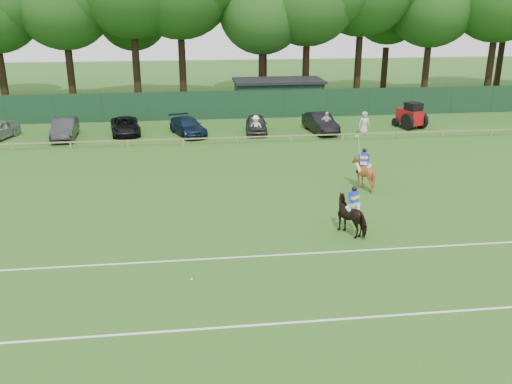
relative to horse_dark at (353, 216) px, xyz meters
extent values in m
plane|color=#1E4C14|center=(-4.61, -0.85, -0.84)|extent=(160.00, 160.00, 0.00)
imported|color=black|center=(0.00, 0.00, 0.00)|extent=(1.83, 2.17, 1.68)
imported|color=brown|center=(2.40, 6.02, 0.05)|extent=(1.96, 2.05, 1.78)
imported|color=#292A2C|center=(-16.60, 20.30, -0.07)|extent=(1.92, 4.76, 1.54)
imported|color=black|center=(-12.16, 21.28, -0.20)|extent=(2.84, 4.92, 1.29)
imported|color=#111F35|center=(-7.23, 20.35, -0.16)|extent=(3.37, 5.04, 1.36)
imported|color=#2E2E30|center=(-1.82, 20.32, -0.14)|extent=(2.00, 4.23, 1.40)
imported|color=black|center=(3.33, 19.94, -0.08)|extent=(2.24, 4.80, 1.52)
imported|color=white|center=(-2.02, 18.97, 0.00)|extent=(1.25, 1.03, 1.68)
imported|color=beige|center=(3.57, 19.09, 0.07)|extent=(1.08, 0.49, 1.81)
imported|color=beige|center=(6.60, 18.84, 0.07)|extent=(0.91, 0.62, 1.82)
cube|color=silver|center=(0.00, 0.00, 0.58)|extent=(0.44, 0.41, 0.18)
cube|color=#1B33C2|center=(0.00, 0.00, 0.90)|extent=(0.50, 0.47, 0.51)
cube|color=yellow|center=(0.00, 0.00, 0.88)|extent=(0.52, 0.47, 0.18)
sphere|color=black|center=(0.00, 0.00, 1.27)|extent=(0.25, 0.25, 0.25)
cylinder|color=silver|center=(0.25, 0.10, 0.28)|extent=(0.35, 0.48, 0.59)
cylinder|color=silver|center=(-0.19, -0.18, 0.28)|extent=(0.49, 0.24, 0.59)
cube|color=silver|center=(2.40, 6.02, 0.67)|extent=(0.43, 0.38, 0.18)
cube|color=#1B33C2|center=(2.40, 6.02, 0.99)|extent=(0.49, 0.44, 0.51)
cube|color=yellow|center=(2.40, 6.02, 0.97)|extent=(0.51, 0.43, 0.18)
sphere|color=black|center=(2.40, 6.02, 1.36)|extent=(0.25, 0.25, 0.25)
cylinder|color=silver|center=(2.62, 5.87, 0.37)|extent=(0.47, 0.28, 0.59)
cylinder|color=silver|center=(2.14, 6.07, 0.37)|extent=(0.38, 0.45, 0.59)
cylinder|color=tan|center=(2.14, 6.18, 1.54)|extent=(0.05, 0.64, 1.17)
sphere|color=silver|center=(-7.27, -3.58, -0.80)|extent=(0.09, 0.09, 0.09)
cube|color=silver|center=(-4.61, -6.85, -0.83)|extent=(60.00, 0.10, 0.01)
cube|color=silver|center=(-4.61, -1.85, -0.83)|extent=(60.00, 0.10, 0.01)
cube|color=#997F5B|center=(-4.61, 17.15, -0.39)|extent=(62.00, 0.08, 0.08)
cube|color=#14351E|center=(-4.61, 26.15, 0.41)|extent=(92.00, 0.04, 2.50)
cube|color=#14331E|center=(1.39, 29.15, 0.56)|extent=(8.00, 4.00, 2.80)
cube|color=black|center=(1.39, 29.15, 2.08)|extent=(8.40, 4.40, 0.24)
cube|color=#A00E10|center=(11.06, 20.65, 0.10)|extent=(1.78, 2.41, 1.17)
cube|color=black|center=(11.17, 20.31, 0.91)|extent=(1.39, 1.44, 0.81)
cylinder|color=black|center=(10.53, 19.82, -0.17)|extent=(0.67, 1.36, 1.35)
cylinder|color=black|center=(11.98, 20.29, -0.17)|extent=(0.67, 1.36, 1.35)
cylinder|color=black|center=(10.14, 21.30, -0.48)|extent=(0.48, 0.77, 0.72)
cylinder|color=black|center=(11.42, 21.72, -0.48)|extent=(0.48, 0.77, 0.72)
camera|label=1|loc=(-7.11, -21.84, 9.04)|focal=38.00mm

